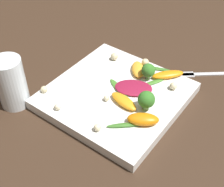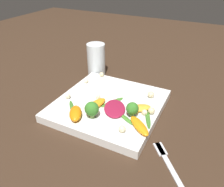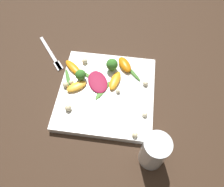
% 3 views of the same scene
% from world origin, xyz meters
% --- Properties ---
extents(ground_plane, '(2.40, 2.40, 0.00)m').
position_xyz_m(ground_plane, '(0.00, 0.00, 0.00)').
color(ground_plane, '#382619').
extents(plate, '(0.29, 0.29, 0.02)m').
position_xyz_m(plate, '(0.00, 0.00, 0.01)').
color(plate, white).
rests_on(plate, ground_plane).
extents(drinking_glass, '(0.07, 0.07, 0.12)m').
position_xyz_m(drinking_glass, '(0.18, 0.15, 0.06)').
color(drinking_glass, white).
rests_on(drinking_glass, ground_plane).
extents(fork, '(0.15, 0.12, 0.01)m').
position_xyz_m(fork, '(-0.13, -0.21, 0.00)').
color(fork, silver).
rests_on(fork, ground_plane).
extents(radicchio_leaf_0, '(0.10, 0.09, 0.01)m').
position_xyz_m(radicchio_leaf_0, '(-0.03, -0.03, 0.03)').
color(radicchio_leaf_0, maroon).
rests_on(radicchio_leaf_0, plate).
extents(orange_segment_0, '(0.08, 0.04, 0.01)m').
position_xyz_m(orange_segment_0, '(-0.04, 0.02, 0.03)').
color(orange_segment_0, orange).
rests_on(orange_segment_0, plate).
extents(orange_segment_1, '(0.07, 0.06, 0.02)m').
position_xyz_m(orange_segment_1, '(-0.10, 0.05, 0.03)').
color(orange_segment_1, orange).
rests_on(orange_segment_1, plate).
extents(orange_segment_2, '(0.06, 0.07, 0.01)m').
position_xyz_m(orange_segment_2, '(0.00, -0.09, 0.03)').
color(orange_segment_2, '#FCAD33').
rests_on(orange_segment_2, plate).
extents(orange_segment_3, '(0.07, 0.08, 0.01)m').
position_xyz_m(orange_segment_3, '(-0.07, -0.12, 0.03)').
color(orange_segment_3, orange).
rests_on(orange_segment_3, plate).
extents(broccoli_floret_0, '(0.04, 0.04, 0.05)m').
position_xyz_m(broccoli_floret_0, '(-0.08, 0.01, 0.05)').
color(broccoli_floret_0, '#7A9E51').
rests_on(broccoli_floret_0, plate).
extents(broccoli_floret_1, '(0.03, 0.03, 0.04)m').
position_xyz_m(broccoli_floret_1, '(-0.03, -0.08, 0.05)').
color(broccoli_floret_1, '#7A9E51').
rests_on(broccoli_floret_1, plate).
extents(arugula_sprig_0, '(0.08, 0.05, 0.00)m').
position_xyz_m(arugula_sprig_0, '(0.00, -0.01, 0.03)').
color(arugula_sprig_0, '#47842D').
rests_on(arugula_sprig_0, plate).
extents(arugula_sprig_1, '(0.04, 0.06, 0.00)m').
position_xyz_m(arugula_sprig_1, '(-0.05, -0.08, 0.03)').
color(arugula_sprig_1, '#47842D').
rests_on(arugula_sprig_1, plate).
extents(arugula_sprig_2, '(0.08, 0.04, 0.00)m').
position_xyz_m(arugula_sprig_2, '(-0.03, -0.13, 0.03)').
color(arugula_sprig_2, '#3D7528').
rests_on(arugula_sprig_2, plate).
extents(arugula_sprig_3, '(0.07, 0.06, 0.01)m').
position_xyz_m(arugula_sprig_3, '(-0.08, 0.07, 0.03)').
color(arugula_sprig_3, '#3D7528').
rests_on(arugula_sprig_3, plate).
extents(macadamia_nut_0, '(0.02, 0.02, 0.02)m').
position_xyz_m(macadamia_nut_0, '(-0.10, -0.09, 0.03)').
color(macadamia_nut_0, beige).
rests_on(macadamia_nut_0, plate).
extents(macadamia_nut_1, '(0.02, 0.02, 0.02)m').
position_xyz_m(macadamia_nut_1, '(0.08, -0.10, 0.03)').
color(macadamia_nut_1, beige).
rests_on(macadamia_nut_1, plate).
extents(macadamia_nut_2, '(0.02, 0.02, 0.02)m').
position_xyz_m(macadamia_nut_2, '(0.13, 0.10, 0.03)').
color(macadamia_nut_2, beige).
rests_on(macadamia_nut_2, plate).
extents(macadamia_nut_3, '(0.02, 0.02, 0.02)m').
position_xyz_m(macadamia_nut_3, '(-0.01, -0.11, 0.03)').
color(macadamia_nut_3, beige).
rests_on(macadamia_nut_3, plate).
extents(macadamia_nut_4, '(0.01, 0.01, 0.01)m').
position_xyz_m(macadamia_nut_4, '(0.07, 0.12, 0.03)').
color(macadamia_nut_4, beige).
rests_on(macadamia_nut_4, plate).
extents(macadamia_nut_5, '(0.02, 0.02, 0.02)m').
position_xyz_m(macadamia_nut_5, '(0.00, -0.13, 0.03)').
color(macadamia_nut_5, beige).
rests_on(macadamia_nut_5, plate).
extents(macadamia_nut_6, '(0.01, 0.01, 0.01)m').
position_xyz_m(macadamia_nut_6, '(-0.00, 0.04, 0.03)').
color(macadamia_nut_6, beige).
rests_on(macadamia_nut_6, plate).
extents(macadamia_nut_7, '(0.02, 0.02, 0.02)m').
position_xyz_m(macadamia_nut_7, '(-0.04, 0.12, 0.03)').
color(macadamia_nut_7, beige).
rests_on(macadamia_nut_7, plate).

